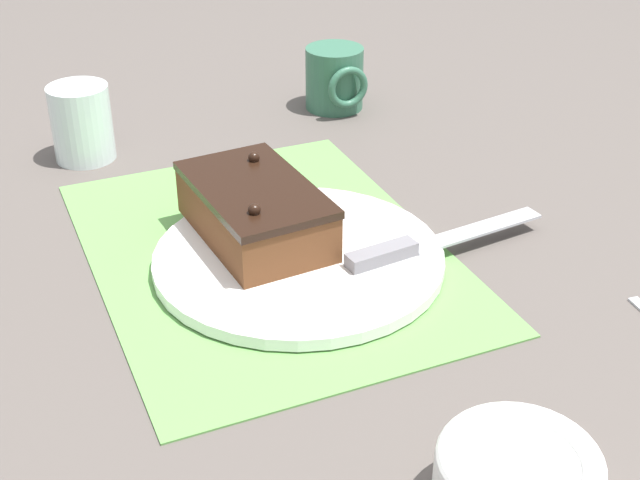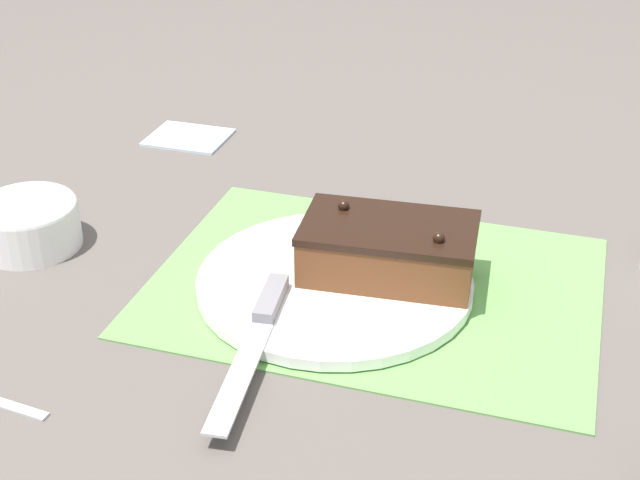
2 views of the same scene
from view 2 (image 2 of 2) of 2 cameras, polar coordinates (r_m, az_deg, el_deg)
ground_plane at (r=0.94m, az=3.50°, el=-2.96°), size 3.00×3.00×0.00m
placemat_woven at (r=0.94m, az=3.51°, el=-2.86°), size 0.46×0.34×0.00m
cake_plate at (r=0.92m, az=0.94°, el=-2.70°), size 0.29×0.29×0.01m
chocolate_cake at (r=0.92m, az=4.41°, el=-0.53°), size 0.19×0.12×0.07m
serving_knife at (r=0.84m, az=-3.78°, el=-5.31°), size 0.05×0.23×0.01m
small_bowl at (r=1.04m, az=-18.14°, el=1.10°), size 0.11×0.11×0.06m
folded_napkin at (r=1.29m, az=-8.42°, el=6.59°), size 0.11×0.09×0.01m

